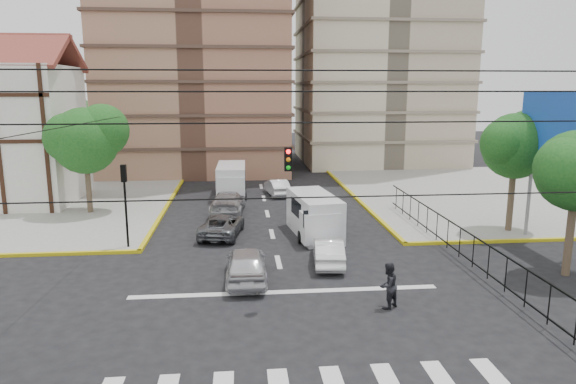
{
  "coord_description": "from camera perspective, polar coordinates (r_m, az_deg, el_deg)",
  "views": [
    {
      "loc": [
        -1.8,
        -19.03,
        8.41
      ],
      "look_at": [
        0.25,
        2.65,
        4.0
      ],
      "focal_mm": 32.0,
      "sensor_mm": 36.0,
      "label": 1
    }
  ],
  "objects": [
    {
      "name": "ground",
      "position": [
        20.88,
        -0.0,
        -12.3
      ],
      "size": [
        160.0,
        160.0,
        0.0
      ],
      "primitive_type": "plane",
      "color": "black",
      "rests_on": "ground"
    },
    {
      "name": "sidewalk_ne",
      "position": [
        45.48,
        23.35,
        -0.06
      ],
      "size": [
        26.0,
        26.0,
        0.15
      ],
      "primitive_type": "cube",
      "color": "gray",
      "rests_on": "ground"
    },
    {
      "name": "stop_line",
      "position": [
        21.98,
        -0.3,
        -11.03
      ],
      "size": [
        13.0,
        0.4,
        0.01
      ],
      "primitive_type": "cube",
      "color": "silver",
      "rests_on": "ground"
    },
    {
      "name": "tudor_building",
      "position": [
        42.77,
        -29.26,
        5.76
      ],
      "size": [
        10.8,
        8.05,
        12.23
      ],
      "color": "silver",
      "rests_on": "ground"
    },
    {
      "name": "park_fence",
      "position": [
        27.22,
        18.42,
        -7.16
      ],
      "size": [
        0.1,
        22.5,
        1.66
      ],
      "primitive_type": null,
      "color": "black",
      "rests_on": "ground"
    },
    {
      "name": "billboard",
      "position": [
        29.94,
        27.63,
        5.53
      ],
      "size": [
        0.36,
        6.2,
        8.1
      ],
      "color": "slate",
      "rests_on": "ground"
    },
    {
      "name": "tree_park_c",
      "position": [
        32.38,
        24.11,
        5.01
      ],
      "size": [
        4.65,
        3.8,
        7.25
      ],
      "color": "#473828",
      "rests_on": "ground"
    },
    {
      "name": "tree_tudor",
      "position": [
        36.61,
        -21.51,
        5.65
      ],
      "size": [
        5.39,
        4.4,
        7.43
      ],
      "color": "#473828",
      "rests_on": "ground"
    },
    {
      "name": "traffic_light_nw",
      "position": [
        28.0,
        -17.68,
        -0.01
      ],
      "size": [
        0.28,
        0.22,
        4.4
      ],
      "color": "black",
      "rests_on": "ground"
    },
    {
      "name": "traffic_light_hanging",
      "position": [
        17.27,
        0.63,
        3.1
      ],
      "size": [
        18.0,
        9.12,
        0.92
      ],
      "color": "black",
      "rests_on": "ground"
    },
    {
      "name": "van_right_lane",
      "position": [
        29.56,
        3.0,
        -2.75
      ],
      "size": [
        2.77,
        5.57,
        2.4
      ],
      "rotation": [
        0.0,
        0.0,
        0.14
      ],
      "color": "silver",
      "rests_on": "ground"
    },
    {
      "name": "van_left_lane",
      "position": [
        40.61,
        -6.31,
        1.17
      ],
      "size": [
        2.31,
        5.55,
        2.49
      ],
      "rotation": [
        0.0,
        0.0,
        -0.01
      ],
      "color": "silver",
      "rests_on": "ground"
    },
    {
      "name": "car_silver_front_left",
      "position": [
        23.06,
        -4.66,
        -7.95
      ],
      "size": [
        1.83,
        4.5,
        1.53
      ],
      "primitive_type": "imported",
      "rotation": [
        0.0,
        0.0,
        3.14
      ],
      "color": "silver",
      "rests_on": "ground"
    },
    {
      "name": "car_white_front_right",
      "position": [
        25.16,
        4.5,
        -6.56
      ],
      "size": [
        1.79,
        4.07,
        1.3
      ],
      "primitive_type": "imported",
      "rotation": [
        0.0,
        0.0,
        3.03
      ],
      "color": "white",
      "rests_on": "ground"
    },
    {
      "name": "car_grey_mid_left",
      "position": [
        30.03,
        -7.35,
        -3.65
      ],
      "size": [
        2.83,
        4.87,
        1.27
      ],
      "primitive_type": "imported",
      "rotation": [
        0.0,
        0.0,
        2.98
      ],
      "color": "slate",
      "rests_on": "ground"
    },
    {
      "name": "car_silver_rear_left",
      "position": [
        35.26,
        -6.71,
        -1.15
      ],
      "size": [
        2.56,
        5.44,
        1.53
      ],
      "primitive_type": "imported",
      "rotation": [
        0.0,
        0.0,
        3.06
      ],
      "color": "#A5A5A9",
      "rests_on": "ground"
    },
    {
      "name": "car_darkgrey_mid_right",
      "position": [
        35.13,
        2.27,
        -1.14
      ],
      "size": [
        2.07,
        4.55,
        1.52
      ],
      "primitive_type": "imported",
      "rotation": [
        0.0,
        0.0,
        3.08
      ],
      "color": "#232326",
      "rests_on": "ground"
    },
    {
      "name": "car_white_rear_right",
      "position": [
        41.08,
        -1.23,
        0.56
      ],
      "size": [
        2.0,
        4.13,
        1.31
      ],
      "primitive_type": "imported",
      "rotation": [
        0.0,
        0.0,
        3.3
      ],
      "color": "white",
      "rests_on": "ground"
    },
    {
      "name": "pedestrian_crosswalk",
      "position": [
        20.55,
        11.05,
        -10.17
      ],
      "size": [
        1.12,
        1.08,
        1.83
      ],
      "primitive_type": "imported",
      "rotation": [
        0.0,
        0.0,
        3.76
      ],
      "color": "black",
      "rests_on": "ground"
    }
  ]
}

